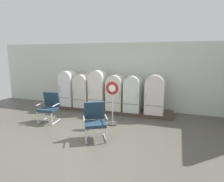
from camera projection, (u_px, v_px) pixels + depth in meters
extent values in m
cube|color=#4E4A41|center=(74.00, 141.00, 5.42)|extent=(12.00, 10.00, 0.05)
cube|color=silver|center=(115.00, 76.00, 8.55)|extent=(11.76, 0.12, 2.82)
cube|color=#47443F|center=(115.00, 51.00, 8.35)|extent=(11.76, 0.07, 0.06)
cube|color=#48382D|center=(110.00, 109.00, 8.21)|extent=(5.10, 0.95, 0.12)
cube|color=white|center=(68.00, 91.00, 8.58)|extent=(0.59, 0.62, 1.22)
cylinder|color=white|center=(68.00, 78.00, 8.46)|extent=(0.59, 0.61, 0.59)
cube|color=#383838|center=(65.00, 98.00, 8.33)|extent=(0.54, 0.01, 0.01)
cylinder|color=silver|center=(59.00, 89.00, 8.32)|extent=(0.02, 0.02, 0.28)
cube|color=silver|center=(83.00, 94.00, 8.37)|extent=(0.62, 0.63, 1.09)
cylinder|color=silver|center=(82.00, 81.00, 8.27)|extent=(0.62, 0.62, 0.62)
cube|color=#383838|center=(79.00, 100.00, 8.11)|extent=(0.57, 0.01, 0.01)
cylinder|color=silver|center=(74.00, 92.00, 8.12)|extent=(0.02, 0.02, 0.28)
cube|color=silver|center=(98.00, 93.00, 8.12)|extent=(0.64, 0.61, 1.27)
cylinder|color=silver|center=(98.00, 78.00, 8.00)|extent=(0.64, 0.59, 0.64)
cube|color=#383838|center=(95.00, 100.00, 7.87)|extent=(0.59, 0.01, 0.01)
cylinder|color=silver|center=(89.00, 90.00, 7.87)|extent=(0.02, 0.02, 0.28)
cube|color=silver|center=(115.00, 96.00, 7.90)|extent=(0.64, 0.64, 1.10)
cylinder|color=silver|center=(115.00, 83.00, 7.80)|extent=(0.64, 0.63, 0.64)
cube|color=#383838|center=(113.00, 103.00, 7.64)|extent=(0.59, 0.01, 0.01)
cylinder|color=silver|center=(119.00, 95.00, 7.49)|extent=(0.02, 0.02, 0.28)
cube|color=silver|center=(133.00, 97.00, 7.70)|extent=(0.63, 0.68, 1.10)
cylinder|color=silver|center=(133.00, 84.00, 7.59)|extent=(0.63, 0.67, 0.63)
cube|color=#383838|center=(131.00, 104.00, 7.41)|extent=(0.58, 0.01, 0.01)
cylinder|color=silver|center=(137.00, 96.00, 7.26)|extent=(0.02, 0.02, 0.28)
cube|color=silver|center=(155.00, 99.00, 7.42)|extent=(0.70, 0.69, 1.13)
cylinder|color=silver|center=(155.00, 84.00, 7.32)|extent=(0.70, 0.68, 0.70)
cube|color=#383838|center=(153.00, 106.00, 7.14)|extent=(0.65, 0.01, 0.01)
cylinder|color=silver|center=(146.00, 96.00, 7.16)|extent=(0.02, 0.02, 0.28)
cylinder|color=silver|center=(42.00, 121.00, 6.92)|extent=(0.09, 0.56, 0.04)
cylinder|color=silver|center=(38.00, 118.00, 6.64)|extent=(0.04, 0.04, 0.39)
cylinder|color=silver|center=(56.00, 122.00, 6.80)|extent=(0.09, 0.56, 0.04)
cylinder|color=silver|center=(52.00, 119.00, 6.52)|extent=(0.04, 0.04, 0.39)
cube|color=#1E3445|center=(48.00, 110.00, 6.78)|extent=(0.62, 0.56, 0.09)
cube|color=#1E3445|center=(52.00, 99.00, 6.98)|extent=(0.59, 0.24, 0.54)
cylinder|color=silver|center=(40.00, 104.00, 6.82)|extent=(0.08, 0.46, 0.04)
cylinder|color=silver|center=(56.00, 105.00, 6.68)|extent=(0.08, 0.46, 0.04)
cylinder|color=silver|center=(86.00, 139.00, 5.41)|extent=(0.30, 0.51, 0.04)
cylinder|color=silver|center=(86.00, 137.00, 5.12)|extent=(0.05, 0.05, 0.39)
cylinder|color=silver|center=(105.00, 138.00, 5.50)|extent=(0.30, 0.51, 0.04)
cylinder|color=silver|center=(106.00, 135.00, 5.22)|extent=(0.05, 0.05, 0.39)
cube|color=#1E3445|center=(95.00, 124.00, 5.38)|extent=(0.75, 0.72, 0.09)
cube|color=#1E3445|center=(94.00, 110.00, 5.58)|extent=(0.59, 0.44, 0.54)
cylinder|color=silver|center=(84.00, 118.00, 5.29)|extent=(0.25, 0.42, 0.04)
cylinder|color=silver|center=(106.00, 117.00, 5.39)|extent=(0.25, 0.42, 0.04)
cylinder|color=#2D2D30|center=(112.00, 124.00, 6.61)|extent=(0.32, 0.32, 0.03)
cylinder|color=silver|center=(112.00, 106.00, 6.50)|extent=(0.04, 0.04, 1.23)
cylinder|color=maroon|center=(112.00, 88.00, 6.36)|extent=(0.43, 0.02, 0.43)
cylinder|color=white|center=(112.00, 88.00, 6.34)|extent=(0.24, 0.00, 0.24)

